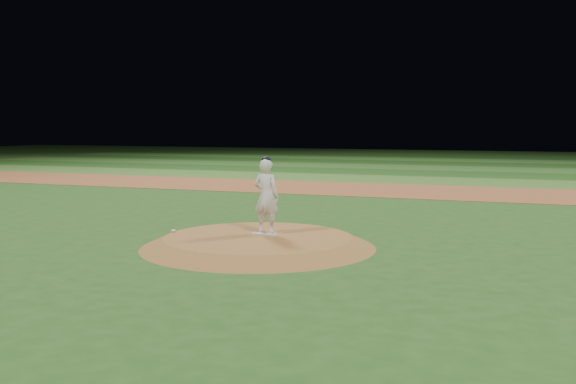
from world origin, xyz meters
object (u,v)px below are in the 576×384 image
at_px(pitcher_on_mound, 266,196).
at_px(pitching_rubber, 264,234).
at_px(pitchers_mound, 258,242).
at_px(rosin_bag, 173,231).

bearing_deg(pitcher_on_mound, pitching_rubber, -85.06).
height_order(pitchers_mound, pitching_rubber, pitching_rubber).
height_order(rosin_bag, pitcher_on_mound, pitcher_on_mound).
distance_m(pitchers_mound, pitcher_on_mound, 1.13).
bearing_deg(rosin_bag, pitcher_on_mound, 15.31).
height_order(pitchers_mound, pitcher_on_mound, pitcher_on_mound).
relative_size(pitchers_mound, pitching_rubber, 8.31).
bearing_deg(pitchers_mound, pitcher_on_mound, 86.21).
xyz_separation_m(rosin_bag, pitcher_on_mound, (2.21, 0.60, 0.88)).
height_order(pitching_rubber, pitcher_on_mound, pitcher_on_mound).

